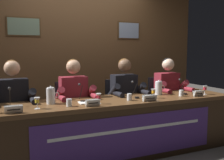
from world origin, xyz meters
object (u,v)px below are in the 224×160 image
water_cup_center_left (69,103)px  juice_glass_center_right (153,92)px  panelist_far_left (14,102)px  water_pitcher_right_side (159,88)px  chair_far_right (162,106)px  chair_center_right (120,110)px  nameplate_center_right (150,98)px  juice_glass_far_right (205,88)px  nameplate_far_left (14,109)px  conference_table (116,119)px  panelist_center_left (75,98)px  panelist_far_right (170,91)px  water_cup_center_right (129,97)px  microphone_center_right (136,92)px  nameplate_center_left (93,103)px  document_stack_center_left (88,102)px  microphone_center_left (82,96)px  microphone_far_left (10,101)px  microphone_far_right (183,89)px  chair_far_left (14,121)px  juice_glass_center_left (99,97)px  nameplate_far_right (198,93)px  chair_center_left (72,115)px  panelist_center_right (126,94)px  water_pitcher_left_side (51,96)px  water_cup_far_right (181,93)px  juice_glass_far_left (37,101)px

water_cup_center_left → juice_glass_center_right: juice_glass_center_right is taller
panelist_far_left → water_pitcher_right_side: 1.93m
chair_far_right → water_pitcher_right_side: water_pitcher_right_side is taller
chair_center_right → nameplate_center_right: chair_center_right is taller
water_pitcher_right_side → panelist_far_left: bearing=172.1°
juice_glass_far_right → chair_center_right: bearing=143.9°
nameplate_far_left → juice_glass_center_right: (1.71, 0.14, 0.05)m
conference_table → panelist_center_left: bearing=129.9°
panelist_far_right → water_cup_center_right: bearing=-153.5°
panelist_center_left → panelist_far_right: size_ratio=1.00×
nameplate_far_left → microphone_center_right: (1.51, 0.27, 0.03)m
juice_glass_center_right → nameplate_center_left: bearing=-170.4°
chair_center_right → nameplate_center_right: bearing=-90.2°
document_stack_center_left → microphone_center_left: bearing=112.8°
microphone_far_left → microphone_center_right: bearing=-0.8°
document_stack_center_left → panelist_center_left: bearing=94.8°
nameplate_center_left → nameplate_center_right: size_ratio=0.86×
microphone_far_right → chair_far_left: bearing=165.7°
juice_glass_center_left → chair_far_right: chair_far_right is taller
nameplate_center_left → nameplate_far_left: bearing=179.5°
conference_table → nameplate_far_right: size_ratio=21.89×
conference_table → microphone_center_right: (0.33, 0.10, 0.30)m
conference_table → microphone_far_left: (-1.20, 0.12, 0.30)m
conference_table → microphone_far_right: (1.10, 0.09, 0.30)m
panelist_far_right → juice_glass_far_right: (0.22, -0.52, 0.09)m
water_cup_center_right → chair_far_right: 1.23m
microphone_center_left → microphone_far_right: same height
microphone_far_left → chair_far_right: bearing=13.0°
microphone_far_left → juice_glass_center_left: microphone_far_left is taller
juice_glass_center_left → water_pitcher_right_side: (1.01, 0.27, 0.01)m
water_cup_center_left → microphone_center_left: size_ratio=0.39×
chair_center_left → document_stack_center_left: 0.70m
panelist_center_left → juice_glass_far_right: (1.75, -0.52, 0.09)m
nameplate_center_right → panelist_far_right: bearing=39.5°
nameplate_far_right → document_stack_center_left: nameplate_far_right is taller
panelist_center_right → water_pitcher_left_side: (-1.14, -0.31, 0.10)m
chair_far_left → microphone_far_left: bearing=-95.2°
nameplate_far_left → water_cup_far_right: bearing=3.5°
microphone_far_left → chair_center_left: (0.81, 0.54, -0.36)m
conference_table → microphone_center_left: microphone_center_left is taller
chair_far_left → chair_center_right: (1.53, 0.00, 0.00)m
microphone_far_right → water_cup_far_right: bearing=-137.8°
panelist_center_left → juice_glass_center_left: panelist_center_left is taller
chair_far_right → nameplate_far_right: size_ratio=5.88×
conference_table → microphone_center_right: 0.46m
microphone_center_left → panelist_far_right: panelist_far_right is taller
water_cup_far_right → document_stack_center_left: bearing=177.2°
water_cup_center_right → water_pitcher_left_side: water_pitcher_left_side is taller
chair_center_right → water_pitcher_left_side: (-1.14, -0.50, 0.38)m
juice_glass_far_left → juice_glass_far_right: 2.30m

